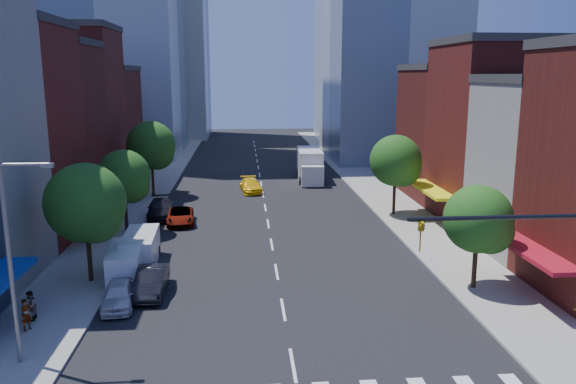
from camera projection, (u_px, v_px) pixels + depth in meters
name	position (u px, v px, depth m)	size (l,w,h in m)	color
ground	(293.00, 365.00, 24.74)	(220.00, 220.00, 0.00)	black
sidewalk_left	(150.00, 188.00, 62.76)	(5.00, 120.00, 0.15)	gray
sidewalk_right	(370.00, 185.00, 64.72)	(5.00, 120.00, 0.15)	gray
bldg_left_3	(29.00, 133.00, 49.84)	(12.00, 8.00, 15.00)	#4D1613
bldg_left_4	(59.00, 115.00, 57.92)	(12.00, 9.00, 17.00)	#5A1915
bldg_left_5	(85.00, 126.00, 67.60)	(12.00, 10.00, 13.00)	#4D1613
bldg_right_1	(569.00, 169.00, 39.79)	(12.00, 8.00, 12.00)	beige
bldg_right_2	(511.00, 135.00, 48.26)	(12.00, 10.00, 15.00)	#5A1915
bldg_right_3	(465.00, 134.00, 58.22)	(12.00, 10.00, 13.00)	#4D1613
streetlight	(13.00, 250.00, 23.70)	(2.25, 0.25, 9.00)	slate
tree_left_near	(88.00, 206.00, 33.50)	(4.80, 4.80, 7.30)	black
tree_left_mid	(126.00, 178.00, 44.30)	(4.20, 4.20, 6.65)	black
tree_left_far	(153.00, 147.00, 57.82)	(5.00, 5.00, 7.75)	black
tree_right_near	(481.00, 222.00, 32.52)	(4.00, 4.00, 6.20)	black
tree_right_far	(397.00, 163.00, 49.94)	(4.60, 4.60, 7.20)	black
parked_car_front	(118.00, 295.00, 30.82)	(1.64, 4.07, 1.39)	silver
parked_car_second	(151.00, 281.00, 32.65)	(1.62, 4.65, 1.53)	black
parked_car_third	(180.00, 216.00, 48.07)	(2.24, 4.87, 1.35)	#999999
parked_car_rear	(161.00, 209.00, 50.17)	(2.23, 5.48, 1.59)	black
cargo_van_near	(140.00, 250.00, 37.50)	(2.30, 5.24, 2.20)	silver
cargo_van_far	(125.00, 264.00, 34.94)	(2.37, 4.94, 2.03)	silver
taxi	(251.00, 185.00, 61.07)	(2.01, 4.95, 1.44)	yellow
traffic_car_oncoming	(316.00, 177.00, 66.43)	(1.48, 4.25, 1.40)	black
traffic_car_far	(309.00, 165.00, 74.96)	(1.64, 4.07, 1.39)	#999999
box_truck	(310.00, 166.00, 67.58)	(3.17, 9.25, 3.68)	silver
pedestrian_near	(26.00, 315.00, 27.66)	(0.59, 0.39, 1.62)	#999999
pedestrian_far	(30.00, 306.00, 28.72)	(0.77, 0.60, 1.59)	#999999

